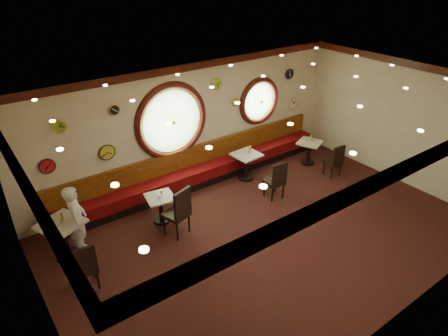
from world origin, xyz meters
TOP-DOWN VIEW (x-y plane):
  - floor at (0.00, 0.00)m, footprint 9.00×6.00m
  - ceiling at (0.00, 0.00)m, footprint 9.00×6.00m
  - wall_back at (0.00, 3.00)m, footprint 9.00×0.02m
  - wall_front at (0.00, -3.00)m, footprint 9.00×0.02m
  - wall_left at (-4.50, 0.00)m, footprint 0.02×6.00m
  - wall_right at (4.50, 0.00)m, footprint 0.02×6.00m
  - molding_back at (0.00, 2.95)m, footprint 9.00×0.10m
  - molding_front at (0.00, -2.95)m, footprint 9.00×0.10m
  - molding_left at (-4.45, 0.00)m, footprint 0.10×6.00m
  - molding_right at (4.45, 0.00)m, footprint 0.10×6.00m
  - banquette_base at (0.00, 2.72)m, footprint 8.00×0.55m
  - banquette_seat at (0.00, 2.72)m, footprint 8.00×0.55m
  - banquette_back at (0.00, 2.94)m, footprint 8.00×0.10m
  - porthole_left_glass at (-0.60, 3.00)m, footprint 1.66×0.02m
  - porthole_left_frame at (-0.60, 2.98)m, footprint 1.98×0.18m
  - porthole_left_ring at (-0.60, 2.95)m, footprint 1.61×0.03m
  - porthole_right_glass at (2.20, 3.00)m, footprint 1.10×0.02m
  - porthole_right_frame at (2.20, 2.98)m, footprint 1.38×0.18m
  - porthole_right_ring at (2.20, 2.95)m, footprint 1.09×0.03m
  - wall_clock_0 at (1.35, 2.96)m, footprint 0.22×0.03m
  - wall_clock_1 at (-3.60, 2.96)m, footprint 0.32×0.03m
  - wall_clock_2 at (-3.20, 2.96)m, footprint 0.26×0.03m
  - wall_clock_3 at (3.30, 2.96)m, footprint 0.28×0.03m
  - wall_clock_4 at (3.55, 2.96)m, footprint 0.34×0.03m
  - wall_clock_5 at (0.75, 2.96)m, footprint 0.30×0.03m
  - wall_clock_6 at (-2.30, 2.96)m, footprint 0.36×0.03m
  - wall_clock_7 at (-2.00, 2.96)m, footprint 0.24×0.03m
  - table_a at (-3.79, 1.84)m, footprint 1.00×1.00m
  - table_b at (-1.64, 1.80)m, footprint 0.70×0.70m
  - table_c at (1.18, 2.21)m, footprint 0.72×0.72m
  - table_d at (3.22, 1.84)m, footprint 0.83×0.83m
  - chair_a at (-3.74, 0.70)m, footprint 0.48×0.48m
  - chair_b at (-1.54, 1.11)m, footprint 0.62×0.62m
  - chair_c at (1.15, 0.98)m, footprint 0.47×0.47m
  - chair_d at (3.23, 0.88)m, footprint 0.43×0.43m
  - condiment_a_salt at (-3.87, 1.85)m, footprint 0.03×0.03m
  - condiment_b_salt at (-1.67, 1.80)m, footprint 0.03×0.03m
  - condiment_c_salt at (1.14, 2.25)m, footprint 0.03×0.03m
  - condiment_d_salt at (3.18, 1.92)m, footprint 0.04×0.04m
  - condiment_a_pepper at (-3.77, 1.81)m, footprint 0.04×0.04m
  - condiment_b_pepper at (-1.67, 1.73)m, footprint 0.03×0.03m
  - condiment_c_pepper at (1.18, 2.16)m, footprint 0.04×0.04m
  - condiment_d_pepper at (3.26, 1.79)m, footprint 0.04×0.04m
  - condiment_a_bottle at (-3.72, 1.91)m, footprint 0.05×0.05m
  - condiment_b_bottle at (-1.58, 1.84)m, footprint 0.04×0.04m
  - condiment_c_bottle at (1.30, 2.24)m, footprint 0.06×0.06m
  - condiment_d_bottle at (3.32, 1.91)m, footprint 0.05×0.05m
  - waiter at (-3.48, 1.80)m, footprint 0.55×0.67m

SIDE VIEW (x-z plane):
  - floor at x=0.00m, z-range 0.00..0.00m
  - banquette_base at x=0.00m, z-range 0.00..0.20m
  - banquette_seat at x=0.00m, z-range 0.20..0.50m
  - table_b at x=-1.64m, z-range 0.09..0.75m
  - table_d at x=3.22m, z-range 0.09..0.78m
  - table_c at x=1.18m, z-range 0.10..0.84m
  - table_a at x=-3.79m, z-range 0.11..0.95m
  - chair_d at x=3.23m, z-range 0.25..0.83m
  - chair_a at x=-3.74m, z-range 0.27..0.90m
  - chair_c at x=1.15m, z-range 0.27..0.91m
  - chair_b at x=-1.54m, z-range 0.31..1.03m
  - condiment_b_pepper at x=-1.67m, z-range 0.67..0.76m
  - condiment_b_salt at x=-1.67m, z-range 0.67..0.76m
  - condiment_b_bottle at x=-1.58m, z-range 0.67..0.80m
  - condiment_d_pepper at x=3.26m, z-range 0.69..0.79m
  - condiment_d_salt at x=3.18m, z-range 0.69..0.80m
  - banquette_back at x=0.00m, z-range 0.48..1.02m
  - condiment_d_bottle at x=3.32m, z-range 0.69..0.87m
  - waiter at x=-3.48m, z-range 0.00..1.57m
  - condiment_c_salt at x=1.14m, z-range 0.74..0.83m
  - condiment_c_pepper at x=1.18m, z-range 0.74..0.85m
  - condiment_c_bottle at x=1.30m, z-range 0.74..0.92m
  - condiment_a_salt at x=-3.87m, z-range 0.84..0.93m
  - condiment_a_pepper at x=-3.77m, z-range 0.84..0.94m
  - condiment_a_bottle at x=-3.72m, z-range 0.84..0.99m
  - wall_clock_4 at x=3.55m, z-range 1.28..1.62m
  - wall_clock_6 at x=-2.30m, z-range 1.32..1.68m
  - wall_clock_1 at x=-3.60m, z-range 1.39..1.71m
  - wall_back at x=0.00m, z-range 0.00..3.20m
  - wall_front at x=0.00m, z-range 0.00..3.20m
  - wall_left at x=-4.50m, z-range 0.00..3.20m
  - wall_right at x=4.50m, z-range 0.00..3.20m
  - porthole_right_ring at x=2.20m, z-range 1.26..2.34m
  - porthole_right_glass at x=2.20m, z-range 1.25..2.35m
  - porthole_right_frame at x=2.20m, z-range 1.11..2.49m
  - porthole_left_glass at x=-0.60m, z-range 1.02..2.68m
  - porthole_left_frame at x=-0.60m, z-range 0.86..2.84m
  - porthole_left_ring at x=-0.60m, z-range 1.04..2.66m
  - wall_clock_0 at x=1.35m, z-range 1.84..2.06m
  - wall_clock_2 at x=-3.20m, z-range 2.22..2.48m
  - wall_clock_3 at x=3.30m, z-range 2.26..2.54m
  - wall_clock_7 at x=-2.00m, z-range 2.33..2.57m
  - wall_clock_5 at x=0.75m, z-range 2.40..2.70m
  - molding_back at x=0.00m, z-range 3.02..3.20m
  - molding_front at x=0.00m, z-range 3.02..3.20m
  - molding_left at x=-4.45m, z-range 3.02..3.20m
  - molding_right at x=4.45m, z-range 3.02..3.20m
  - ceiling at x=0.00m, z-range 3.19..3.21m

